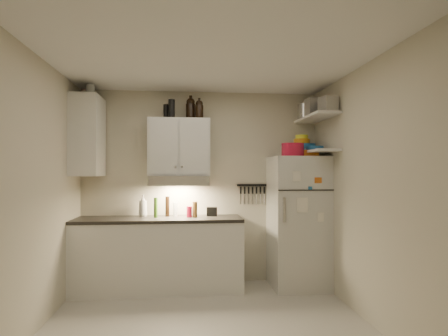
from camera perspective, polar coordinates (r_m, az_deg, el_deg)
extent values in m
cube|color=#B7B3A9|center=(3.93, -2.50, -23.25)|extent=(3.20, 3.00, 0.02)
cube|color=silver|center=(3.79, -2.48, 16.40)|extent=(3.20, 3.00, 0.02)
cube|color=beige|center=(5.14, -3.47, -2.86)|extent=(3.20, 0.02, 2.60)
cube|color=beige|center=(3.88, -26.98, -3.51)|extent=(0.02, 3.00, 2.60)
cube|color=beige|center=(4.05, 20.90, -3.41)|extent=(0.02, 3.00, 2.60)
cube|color=silver|center=(4.94, -9.88, -13.00)|extent=(2.10, 0.60, 0.88)
cube|color=black|center=(4.87, -9.86, -7.70)|extent=(2.10, 0.62, 0.04)
cube|color=silver|center=(4.96, -6.85, 3.13)|extent=(0.80, 0.33, 0.75)
cube|color=silver|center=(4.99, -20.06, 4.58)|extent=(0.33, 0.55, 1.00)
cube|color=silver|center=(4.89, -6.87, -1.92)|extent=(0.76, 0.46, 0.12)
cube|color=silver|center=(5.04, 11.19, -8.03)|extent=(0.70, 0.68, 1.70)
cube|color=silver|center=(4.98, 13.84, 7.47)|extent=(0.30, 0.95, 0.03)
cube|color=silver|center=(4.94, 13.85, 2.40)|extent=(0.30, 0.95, 0.03)
cube|color=black|center=(5.19, 4.30, -2.62)|extent=(0.42, 0.02, 0.03)
cylinder|color=#A5132E|center=(4.80, 10.42, 2.74)|extent=(0.32, 0.32, 0.16)
cube|color=#C46018|center=(4.93, 13.04, 2.18)|extent=(0.25, 0.28, 0.08)
cylinder|color=silver|center=(5.01, 12.62, 2.32)|extent=(0.08, 0.08, 0.11)
cylinder|color=silver|center=(5.24, 12.66, 8.33)|extent=(0.35, 0.35, 0.20)
cube|color=#AAAAAD|center=(4.96, 13.72, 8.96)|extent=(0.23, 0.21, 0.22)
cube|color=#AAAAAD|center=(4.68, 15.60, 9.30)|extent=(0.21, 0.21, 0.18)
cylinder|color=#1B5A97|center=(5.19, 12.30, 3.02)|extent=(0.27, 0.27, 0.11)
cylinder|color=orange|center=(5.19, 11.76, 3.98)|extent=(0.22, 0.22, 0.07)
cylinder|color=yellow|center=(5.20, 11.76, 4.63)|extent=(0.17, 0.17, 0.05)
cylinder|color=#1B5A97|center=(4.94, 13.64, 2.91)|extent=(0.28, 0.28, 0.06)
cylinder|color=black|center=(4.95, -7.99, 8.92)|extent=(0.10, 0.10, 0.24)
cylinder|color=black|center=(5.04, -8.84, 8.47)|extent=(0.08, 0.08, 0.19)
cylinder|color=silver|center=(5.06, -19.71, 11.07)|extent=(0.14, 0.14, 0.14)
imported|color=silver|center=(5.03, -12.24, -5.42)|extent=(0.13, 0.13, 0.32)
cylinder|color=brown|center=(4.84, -4.46, -6.31)|extent=(0.08, 0.08, 0.20)
cylinder|color=#356318|center=(4.87, -10.36, -5.97)|extent=(0.05, 0.05, 0.25)
cylinder|color=black|center=(4.98, -8.62, -5.80)|extent=(0.06, 0.06, 0.26)
cylinder|color=silver|center=(5.00, -7.44, -6.27)|extent=(0.08, 0.08, 0.18)
cylinder|color=#A5132E|center=(4.85, -5.31, -6.66)|extent=(0.08, 0.08, 0.14)
cube|color=black|center=(4.98, -1.85, -6.65)|extent=(0.15, 0.11, 0.12)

